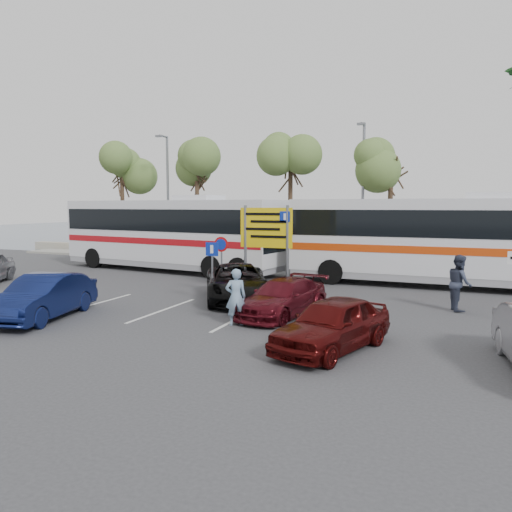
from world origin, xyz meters
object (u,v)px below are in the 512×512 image
at_px(street_lamp_right, 363,188).
at_px(coach_bus_right, 442,244).
at_px(car_blue, 44,297).
at_px(car_red, 332,324).
at_px(pedestrian_near, 236,297).
at_px(suv_black, 238,283).
at_px(coach_bus_left, 170,236).
at_px(pedestrian_far, 459,283).
at_px(street_lamp_left, 167,190).
at_px(direction_sign, 266,235).
at_px(car_maroon, 283,298).

distance_m(street_lamp_right, coach_bus_right, 7.66).
bearing_deg(car_blue, car_red, -12.21).
bearing_deg(pedestrian_near, suv_black, -98.51).
height_order(coach_bus_left, coach_bus_right, coach_bus_right).
bearing_deg(car_blue, pedestrian_far, 14.84).
height_order(street_lamp_right, pedestrian_far, street_lamp_right).
relative_size(coach_bus_left, coach_bus_right, 1.01).
xyz_separation_m(coach_bus_left, pedestrian_near, (8.50, -10.15, -1.05)).
relative_size(suv_black, pedestrian_near, 2.90).
height_order(street_lamp_left, direction_sign, street_lamp_left).
height_order(coach_bus_right, pedestrian_near, coach_bus_right).
bearing_deg(car_blue, car_maroon, 12.81).
bearing_deg(direction_sign, street_lamp_left, 136.83).
bearing_deg(pedestrian_near, street_lamp_left, -83.99).
xyz_separation_m(street_lamp_right, car_red, (2.30, -17.02, -3.93)).
xyz_separation_m(street_lamp_left, car_blue, (5.99, -17.02, -3.89)).
height_order(direction_sign, car_red, direction_sign).
relative_size(coach_bus_left, pedestrian_near, 7.85).
bearing_deg(coach_bus_right, pedestrian_near, -118.98).
xyz_separation_m(coach_bus_right, car_red, (-2.20, -11.43, -1.25)).
relative_size(coach_bus_left, car_maroon, 3.28).
height_order(car_maroon, suv_black, suv_black).
relative_size(coach_bus_right, pedestrian_near, 7.76).
bearing_deg(pedestrian_near, coach_bus_right, -150.68).
bearing_deg(pedestrian_near, pedestrian_far, -174.38).
distance_m(pedestrian_near, pedestrian_far, 7.84).
distance_m(car_maroon, car_red, 4.02).
bearing_deg(coach_bus_left, street_lamp_right, 29.48).
height_order(street_lamp_right, car_red, street_lamp_right).
bearing_deg(coach_bus_left, car_red, -44.63).
relative_size(direction_sign, pedestrian_near, 2.09).
bearing_deg(pedestrian_near, coach_bus_left, -81.76).
height_order(car_blue, car_maroon, car_blue).
relative_size(street_lamp_left, pedestrian_far, 4.16).
height_order(car_red, suv_black, suv_black).
bearing_deg(direction_sign, car_red, -57.32).
bearing_deg(car_blue, coach_bus_left, 89.84).
bearing_deg(car_maroon, coach_bus_left, 148.84).
xyz_separation_m(street_lamp_right, car_maroon, (-0.10, -13.79, -4.00)).
bearing_deg(street_lamp_left, street_lamp_right, 0.00).
bearing_deg(car_maroon, car_red, -42.65).
xyz_separation_m(car_blue, pedestrian_far, (12.25, 6.25, 0.26)).
relative_size(street_lamp_right, coach_bus_left, 0.59).
bearing_deg(street_lamp_left, car_maroon, -46.92).
bearing_deg(car_blue, street_lamp_left, 97.17).
distance_m(street_lamp_right, pedestrian_far, 12.51).
distance_m(coach_bus_right, car_maroon, 9.50).
distance_m(direction_sign, pedestrian_near, 5.52).
relative_size(car_blue, pedestrian_near, 2.49).
height_order(car_maroon, pedestrian_far, pedestrian_far).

